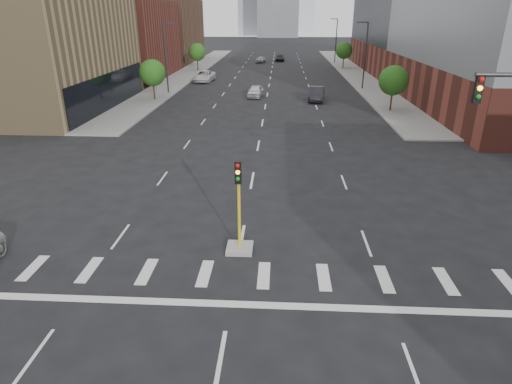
# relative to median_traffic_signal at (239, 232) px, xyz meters

# --- Properties ---
(sidewalk_left_far) EXTENTS (5.00, 92.00, 0.15)m
(sidewalk_left_far) POSITION_rel_median_traffic_signal_xyz_m (-15.00, 65.03, -0.90)
(sidewalk_left_far) COLOR gray
(sidewalk_left_far) RESTS_ON ground
(sidewalk_right_far) EXTENTS (5.00, 92.00, 0.15)m
(sidewalk_right_far) POSITION_rel_median_traffic_signal_xyz_m (15.00, 65.03, -0.90)
(sidewalk_right_far) COLOR gray
(sidewalk_right_far) RESTS_ON ground
(building_left_mid) EXTENTS (20.00, 24.00, 14.00)m
(building_left_mid) POSITION_rel_median_traffic_signal_xyz_m (-27.50, 31.03, 6.03)
(building_left_mid) COLOR #937A53
(building_left_mid) RESTS_ON ground
(building_left_far_a) EXTENTS (20.00, 22.00, 12.00)m
(building_left_far_a) POSITION_rel_median_traffic_signal_xyz_m (-27.50, 57.03, 5.03)
(building_left_far_a) COLOR brown
(building_left_far_a) RESTS_ON ground
(building_left_far_b) EXTENTS (20.00, 24.00, 13.00)m
(building_left_far_b) POSITION_rel_median_traffic_signal_xyz_m (-27.50, 83.03, 5.53)
(building_left_far_b) COLOR brown
(building_left_far_b) RESTS_ON ground
(building_right_main) EXTENTS (24.00, 70.00, 22.00)m
(building_right_main) POSITION_rel_median_traffic_signal_xyz_m (29.50, 51.03, 10.03)
(building_right_main) COLOR brown
(building_right_main) RESTS_ON ground
(median_traffic_signal) EXTENTS (1.20, 1.20, 4.40)m
(median_traffic_signal) POSITION_rel_median_traffic_signal_xyz_m (0.00, 0.00, 0.00)
(median_traffic_signal) COLOR #999993
(median_traffic_signal) RESTS_ON ground
(streetlight_right_a) EXTENTS (1.60, 0.22, 9.07)m
(streetlight_right_a) POSITION_rel_median_traffic_signal_xyz_m (13.41, 46.03, 4.04)
(streetlight_right_a) COLOR #2D2D30
(streetlight_right_a) RESTS_ON ground
(streetlight_right_b) EXTENTS (1.60, 0.22, 9.07)m
(streetlight_right_b) POSITION_rel_median_traffic_signal_xyz_m (13.41, 81.03, 4.04)
(streetlight_right_b) COLOR #2D2D30
(streetlight_right_b) RESTS_ON ground
(streetlight_left) EXTENTS (1.60, 0.22, 9.07)m
(streetlight_left) POSITION_rel_median_traffic_signal_xyz_m (-13.41, 41.03, 4.04)
(streetlight_left) COLOR #2D2D30
(streetlight_left) RESTS_ON ground
(tree_left_near) EXTENTS (3.20, 3.20, 4.85)m
(tree_left_near) POSITION_rel_median_traffic_signal_xyz_m (-14.00, 36.03, 2.42)
(tree_left_near) COLOR #382619
(tree_left_near) RESTS_ON ground
(tree_left_far) EXTENTS (3.20, 3.20, 4.85)m
(tree_left_far) POSITION_rel_median_traffic_signal_xyz_m (-14.00, 66.03, 2.42)
(tree_left_far) COLOR #382619
(tree_left_far) RESTS_ON ground
(tree_right_near) EXTENTS (3.20, 3.20, 4.85)m
(tree_right_near) POSITION_rel_median_traffic_signal_xyz_m (14.00, 31.03, 2.42)
(tree_right_near) COLOR #382619
(tree_right_near) RESTS_ON ground
(tree_right_far) EXTENTS (3.20, 3.20, 4.85)m
(tree_right_far) POSITION_rel_median_traffic_signal_xyz_m (14.00, 71.03, 2.42)
(tree_right_far) COLOR #382619
(tree_right_far) RESTS_ON ground
(car_near_left) EXTENTS (2.17, 4.52, 1.49)m
(car_near_left) POSITION_rel_median_traffic_signal_xyz_m (-1.50, 39.27, -0.23)
(car_near_left) COLOR silver
(car_near_left) RESTS_ON ground
(car_mid_right) EXTENTS (2.40, 5.31, 1.69)m
(car_mid_right) POSITION_rel_median_traffic_signal_xyz_m (6.28, 37.01, -0.13)
(car_mid_right) COLOR black
(car_mid_right) RESTS_ON ground
(car_far_left) EXTENTS (3.23, 6.16, 1.66)m
(car_far_left) POSITION_rel_median_traffic_signal_xyz_m (-10.50, 52.43, -0.15)
(car_far_left) COLOR silver
(car_far_left) RESTS_ON ground
(car_deep_right) EXTENTS (2.11, 4.83, 1.38)m
(car_deep_right) POSITION_rel_median_traffic_signal_xyz_m (1.50, 84.28, -0.28)
(car_deep_right) COLOR black
(car_deep_right) RESTS_ON ground
(car_distant) EXTENTS (2.24, 4.28, 1.39)m
(car_distant) POSITION_rel_median_traffic_signal_xyz_m (-2.72, 80.89, -0.28)
(car_distant) COLOR #9D9EA2
(car_distant) RESTS_ON ground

